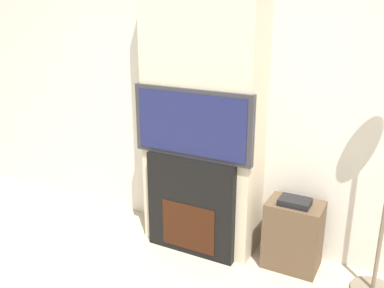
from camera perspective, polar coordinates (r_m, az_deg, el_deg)
wall_back at (r=3.70m, az=3.11°, el=7.32°), size 6.00×0.06×2.70m
chimney_breast at (r=3.50m, az=1.53°, el=6.70°), size 0.98×0.39×2.70m
fireplace at (r=3.64m, az=-0.01°, el=-8.23°), size 0.79×0.15×0.86m
television at (r=3.38m, az=-0.03°, el=2.71°), size 1.03×0.07×0.56m
media_stand at (r=3.60m, az=13.33°, el=-11.61°), size 0.43×0.31×0.61m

